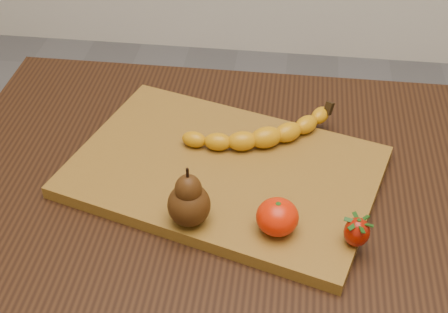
% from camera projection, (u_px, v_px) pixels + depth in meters
% --- Properties ---
extents(table, '(1.00, 0.70, 0.76)m').
position_uv_depth(table, '(262.00, 245.00, 0.98)').
color(table, black).
rests_on(table, ground).
extents(cutting_board, '(0.52, 0.41, 0.02)m').
position_uv_depth(cutting_board, '(224.00, 172.00, 0.95)').
color(cutting_board, brown).
rests_on(cutting_board, table).
extents(banana, '(0.22, 0.14, 0.03)m').
position_uv_depth(banana, '(266.00, 137.00, 0.97)').
color(banana, '#CC8B09').
rests_on(banana, cutting_board).
extents(pear, '(0.07, 0.07, 0.09)m').
position_uv_depth(pear, '(189.00, 196.00, 0.83)').
color(pear, '#3F220A').
rests_on(pear, cutting_board).
extents(mandarin, '(0.07, 0.07, 0.05)m').
position_uv_depth(mandarin, '(277.00, 217.00, 0.83)').
color(mandarin, red).
rests_on(mandarin, cutting_board).
extents(strawberry, '(0.04, 0.04, 0.04)m').
position_uv_depth(strawberry, '(357.00, 231.00, 0.81)').
color(strawberry, '#961204').
rests_on(strawberry, cutting_board).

